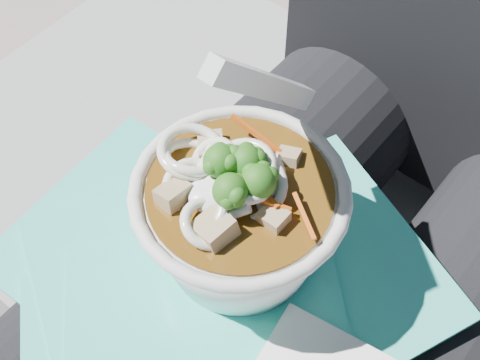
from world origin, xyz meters
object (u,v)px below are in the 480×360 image
Objects in this scene: plastic_bag at (196,320)px; udon_bowl at (239,212)px; person_body at (349,249)px; lap at (278,348)px; stone_ledge at (341,346)px.

udon_bowl is (-0.01, 0.06, 0.06)m from plastic_bag.
person_body reaches higher than udon_bowl.
plastic_bag is (-0.04, -0.05, 0.09)m from lap.
lap is 0.10m from plastic_bag.
stone_ledge is 0.46m from udon_bowl.
person_body reaches higher than plastic_bag.
udon_bowl is (-0.05, -0.09, 0.11)m from person_body.
lap is 1.37× the size of plastic_bag.
lap reaches higher than stone_ledge.
person_body is 0.15m from udon_bowl.
plastic_bag is 0.08m from udon_bowl.
stone_ledge is 1.02× the size of person_body.
stone_ledge is 5.49× the size of udon_bowl.
plastic_bag is at bearing -100.35° from stone_ledge.
stone_ledge is at bearing 72.41° from udon_bowl.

